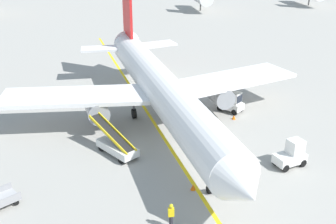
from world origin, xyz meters
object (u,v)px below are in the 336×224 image
Objects in this scene: baggage_tug_by_cargo_door at (232,103)px; safety_cone_wingtip_right at (193,187)px; airliner at (160,87)px; baggage_tug_near_wing at (292,155)px; ground_crew_marshaller at (171,215)px; belt_loader_forward_hold at (116,145)px; safety_cone_nose_right at (234,117)px.

baggage_tug_by_cargo_door is 6.10× the size of safety_cone_wingtip_right.
baggage_tug_near_wing is (8.48, -9.54, -2.49)m from airliner.
ground_crew_marshaller is 4.32m from safety_cone_wingtip_right.
baggage_tug_by_cargo_door is 0.55× the size of belt_loader_forward_hold.
belt_loader_forward_hold is 9.98m from ground_crew_marshaller.
ground_crew_marshaller is (-1.83, -15.01, -2.51)m from airliner.
airliner is 80.29× the size of safety_cone_wingtip_right.
safety_cone_nose_right is 1.00× the size of safety_cone_wingtip_right.
safety_cone_nose_right is (-1.57, 8.77, -0.71)m from baggage_tug_near_wing.
baggage_tug_by_cargo_door reaches higher than ground_crew_marshaller.
belt_loader_forward_hold is at bearing 162.14° from baggage_tug_near_wing.
safety_cone_nose_right is at bearing 58.50° from safety_cone_wingtip_right.
airliner is at bearing 50.36° from belt_loader_forward_hold.
baggage_tug_near_wing is at bearing -48.37° from airliner.
airliner is 7.75m from baggage_tug_by_cargo_door.
belt_loader_forward_hold is at bearing -129.64° from airliner.
airliner reaches higher than safety_cone_wingtip_right.
safety_cone_nose_right is (6.91, -0.77, -3.20)m from airliner.
baggage_tug_near_wing is at bearing 27.93° from ground_crew_marshaller.
ground_crew_marshaller is 3.86× the size of safety_cone_nose_right.
safety_cone_wingtip_right is (-8.08, -1.84, -0.71)m from baggage_tug_near_wing.
airliner is 13.00m from baggage_tug_near_wing.
safety_cone_wingtip_right is at bearing -51.05° from belt_loader_forward_hold.
belt_loader_forward_hold is at bearing -151.42° from baggage_tug_by_cargo_door.
baggage_tug_near_wing is 6.05× the size of safety_cone_nose_right.
ground_crew_marshaller is (-9.10, -16.02, -0.02)m from baggage_tug_by_cargo_door.
airliner is at bearing 83.03° from ground_crew_marshaller.
safety_cone_nose_right is at bearing 22.09° from belt_loader_forward_hold.
baggage_tug_near_wing is 10.62m from baggage_tug_by_cargo_door.
baggage_tug_near_wing is at bearing 12.84° from safety_cone_wingtip_right.
ground_crew_marshaller is at bearing -74.80° from belt_loader_forward_hold.
airliner is 13.17× the size of baggage_tug_by_cargo_door.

